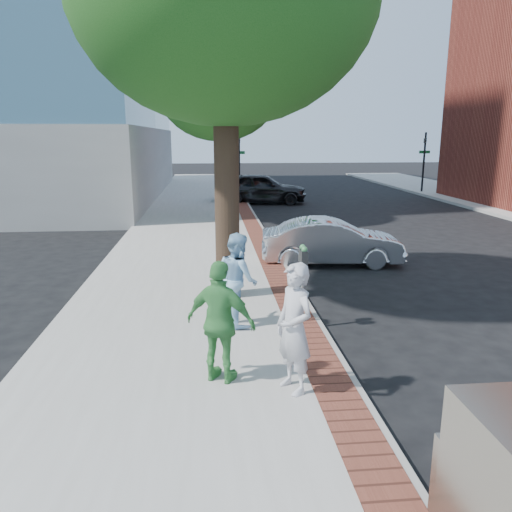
{
  "coord_description": "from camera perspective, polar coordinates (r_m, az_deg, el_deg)",
  "views": [
    {
      "loc": [
        -0.98,
        -8.61,
        3.57
      ],
      "look_at": [
        -0.05,
        1.17,
        1.2
      ],
      "focal_mm": 35.0,
      "sensor_mm": 36.0,
      "label": 1
    }
  ],
  "objects": [
    {
      "name": "person_green",
      "position": [
        7.05,
        -4.04,
        -7.57
      ],
      "size": [
        1.12,
        0.86,
        1.76
      ],
      "primitive_type": "imported",
      "rotation": [
        0.0,
        0.0,
        2.67
      ],
      "color": "#44974A",
      "rests_on": "sidewalk"
    },
    {
      "name": "brick_strip",
      "position": [
        17.04,
        0.35,
        1.99
      ],
      "size": [
        0.6,
        60.0,
        0.01
      ],
      "primitive_type": "cube",
      "color": "brown",
      "rests_on": "sidewalk"
    },
    {
      "name": "person_officer",
      "position": [
        9.17,
        -2.05,
        -2.64
      ],
      "size": [
        0.87,
        0.99,
        1.72
      ],
      "primitive_type": "imported",
      "rotation": [
        0.0,
        0.0,
        1.86
      ],
      "color": "#92C1E2",
      "rests_on": "sidewalk"
    },
    {
      "name": "office_base",
      "position": [
        32.93,
        -27.21,
        9.35
      ],
      "size": [
        18.2,
        22.2,
        4.0
      ],
      "primitive_type": "cube",
      "color": "gray",
      "rests_on": "ground"
    },
    {
      "name": "curb",
      "position": [
        17.1,
        1.52,
        1.75
      ],
      "size": [
        0.1,
        60.0,
        0.15
      ],
      "primitive_type": "cube",
      "color": "gray",
      "rests_on": "ground"
    },
    {
      "name": "sidewalk",
      "position": [
        16.99,
        -7.06,
        1.57
      ],
      "size": [
        5.0,
        60.0,
        0.15
      ],
      "primitive_type": "cube",
      "color": "#9E9991",
      "rests_on": "ground"
    },
    {
      "name": "signal_far",
      "position": [
        33.48,
        18.66,
        10.6
      ],
      "size": [
        0.7,
        0.15,
        3.8
      ],
      "color": "black",
      "rests_on": "ground"
    },
    {
      "name": "ground",
      "position": [
        9.38,
        1.01,
        -8.83
      ],
      "size": [
        120.0,
        120.0,
        0.0
      ],
      "primitive_type": "plane",
      "color": "black",
      "rests_on": "ground"
    },
    {
      "name": "person_gray",
      "position": [
        6.79,
        4.41,
        -8.26
      ],
      "size": [
        0.68,
        0.78,
        1.8
      ],
      "primitive_type": "imported",
      "rotation": [
        0.0,
        0.0,
        -1.11
      ],
      "color": "#BCBBC1",
      "rests_on": "sidewalk"
    },
    {
      "name": "signal_near",
      "position": [
        30.7,
        -1.94,
        11.08
      ],
      "size": [
        0.7,
        0.15,
        3.8
      ],
      "color": "black",
      "rests_on": "ground"
    },
    {
      "name": "sedan_silver",
      "position": [
        14.28,
        8.63,
        1.6
      ],
      "size": [
        4.07,
        1.76,
        1.3
      ],
      "primitive_type": "imported",
      "rotation": [
        0.0,
        0.0,
        1.47
      ],
      "color": "silver",
      "rests_on": "ground"
    },
    {
      "name": "tree_far",
      "position": [
        20.69,
        -4.29,
        18.3
      ],
      "size": [
        4.8,
        4.8,
        7.14
      ],
      "color": "black",
      "rests_on": "sidewalk"
    },
    {
      "name": "bg_car",
      "position": [
        27.23,
        0.56,
        7.78
      ],
      "size": [
        5.05,
        2.44,
        1.66
      ],
      "primitive_type": "imported",
      "rotation": [
        0.0,
        0.0,
        1.47
      ],
      "color": "black",
      "rests_on": "ground"
    },
    {
      "name": "parking_meter",
      "position": [
        9.24,
        5.4,
        -1.33
      ],
      "size": [
        0.12,
        0.32,
        1.47
      ],
      "color": "gray",
      "rests_on": "sidewalk"
    }
  ]
}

